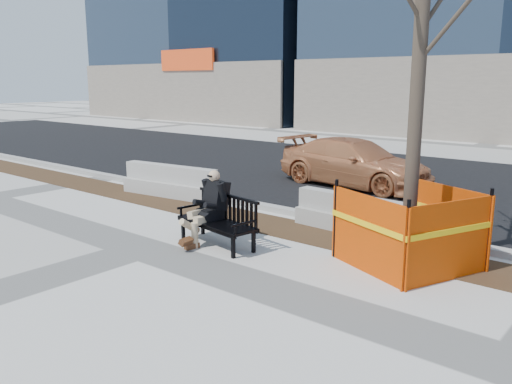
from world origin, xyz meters
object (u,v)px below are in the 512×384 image
(bench, at_px, (217,245))
(tree_fence, at_px, (406,264))
(sedan, at_px, (354,186))
(seated_man, at_px, (211,242))
(jersey_barrier_right, at_px, (355,233))
(jersey_barrier_left, at_px, (171,196))

(bench, distance_m, tree_fence, 3.23)
(sedan, bearing_deg, bench, -167.58)
(bench, xyz_separation_m, tree_fence, (2.99, 1.22, 0.00))
(seated_man, xyz_separation_m, jersey_barrier_right, (1.73, 2.16, 0.00))
(seated_man, bearing_deg, sedan, 104.36)
(tree_fence, relative_size, jersey_barrier_right, 2.54)
(jersey_barrier_left, bearing_deg, seated_man, -37.72)
(jersey_barrier_left, relative_size, jersey_barrier_right, 1.08)
(jersey_barrier_left, height_order, jersey_barrier_right, jersey_barrier_left)
(tree_fence, height_order, sedan, tree_fence)
(seated_man, height_order, sedan, seated_man)
(bench, distance_m, jersey_barrier_right, 2.70)
(seated_man, height_order, jersey_barrier_right, seated_man)
(tree_fence, bearing_deg, bench, -157.80)
(tree_fence, distance_m, jersey_barrier_right, 1.80)
(tree_fence, xyz_separation_m, jersey_barrier_right, (-1.49, 1.02, 0.00))
(seated_man, relative_size, jersey_barrier_right, 0.51)
(bench, bearing_deg, sedan, 106.34)
(seated_man, relative_size, tree_fence, 0.20)
(bench, relative_size, jersey_barrier_left, 0.61)
(tree_fence, relative_size, jersey_barrier_left, 2.35)
(seated_man, relative_size, sedan, 0.30)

